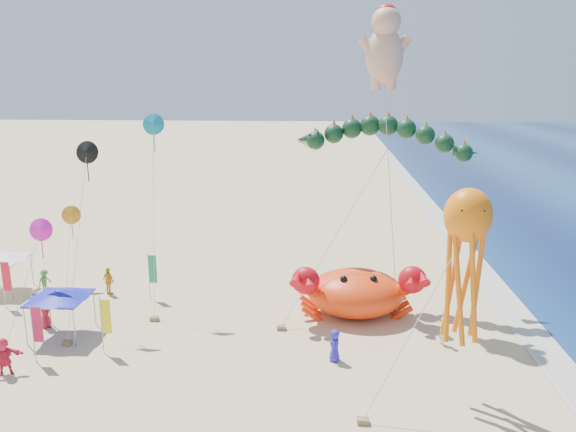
% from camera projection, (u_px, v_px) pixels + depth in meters
% --- Properties ---
extents(ground, '(320.00, 320.00, 0.00)m').
position_uv_depth(ground, '(321.00, 337.00, 31.67)').
color(ground, '#D1B784').
rests_on(ground, ground).
extents(foam_strip, '(320.00, 320.00, 0.00)m').
position_uv_depth(foam_strip, '(539.00, 343.00, 30.92)').
color(foam_strip, silver).
rests_on(foam_strip, ground).
extents(crab_inflatable, '(7.96, 5.35, 3.49)m').
position_uv_depth(crab_inflatable, '(356.00, 291.00, 34.22)').
color(crab_inflatable, '#FF3B0D').
rests_on(crab_inflatable, ground).
extents(dragon_kite, '(11.91, 7.57, 11.51)m').
position_uv_depth(dragon_kite, '(385.00, 142.00, 35.33)').
color(dragon_kite, black).
rests_on(dragon_kite, ground).
extents(cherub_kite, '(2.49, 3.60, 18.36)m').
position_uv_depth(cherub_kite, '(385.00, 46.00, 32.94)').
color(cherub_kite, '#DDA387').
rests_on(cherub_kite, ground).
extents(octopus_kite, '(5.54, 3.37, 9.76)m').
position_uv_depth(octopus_kite, '(465.00, 254.00, 24.00)').
color(octopus_kite, orange).
rests_on(octopus_kite, ground).
extents(canopy_blue, '(3.26, 3.26, 2.71)m').
position_uv_depth(canopy_blue, '(59.00, 295.00, 31.30)').
color(canopy_blue, gray).
rests_on(canopy_blue, ground).
extents(canopy_white, '(3.21, 3.21, 2.71)m').
position_uv_depth(canopy_white, '(1.00, 257.00, 37.95)').
color(canopy_white, gray).
rests_on(canopy_white, ground).
extents(feather_flags, '(9.31, 8.73, 3.20)m').
position_uv_depth(feather_flags, '(76.00, 295.00, 32.33)').
color(feather_flags, gray).
rests_on(feather_flags, ground).
extents(beachgoers, '(26.20, 11.93, 1.89)m').
position_uv_depth(beachgoers, '(95.00, 315.00, 32.40)').
color(beachgoers, gold).
rests_on(beachgoers, ground).
extents(small_kites, '(8.42, 10.61, 12.14)m').
position_uv_depth(small_kites, '(88.00, 195.00, 33.91)').
color(small_kites, '#0E849B').
rests_on(small_kites, ground).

